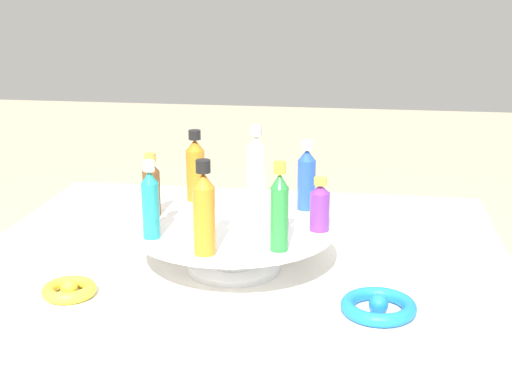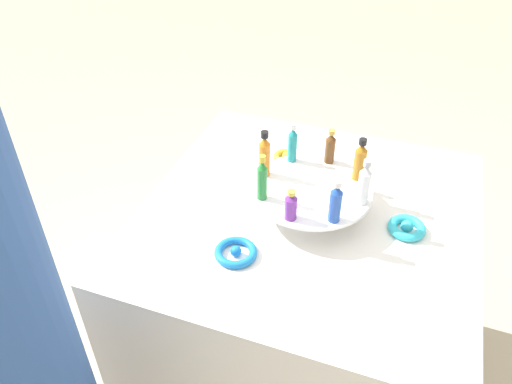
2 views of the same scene
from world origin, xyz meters
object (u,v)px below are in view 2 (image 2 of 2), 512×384
ribbon_bow_gold (286,157)px  bottle_green (262,179)px  display_stand (310,194)px  bottle_amber (360,161)px  bottle_orange (264,155)px  ribbon_bow_blue (236,252)px  ribbon_bow_teal (407,228)px  bottle_blue (336,203)px  person_figure (8,381)px  bottle_purple (291,206)px  bottle_teal (293,144)px  bottle_brown (330,148)px  bottle_clear (364,184)px

ribbon_bow_gold → bottle_green: bearing=-175.0°
display_stand → bottle_amber: bottle_amber is taller
bottle_orange → display_stand: bearing=-96.7°
ribbon_bow_blue → ribbon_bow_teal: size_ratio=1.08×
bottle_blue → person_figure: bearing=143.2°
bottle_purple → person_figure: size_ratio=0.05×
bottle_blue → bottle_orange: (0.13, 0.23, 0.01)m
ribbon_bow_teal → bottle_blue: bearing=122.9°
bottle_green → ribbon_bow_teal: bottle_green is taller
bottle_teal → bottle_amber: bearing=-96.7°
display_stand → person_figure: 0.83m
bottle_brown → bottle_orange: bearing=128.3°
bottle_brown → bottle_orange: (-0.12, 0.16, 0.01)m
bottle_orange → ribbon_bow_blue: 0.28m
bottle_purple → ribbon_bow_gold: 0.40m
bottle_teal → person_figure: 0.90m
bottle_brown → ribbon_bow_blue: bottle_brown is taller
display_stand → bottle_brown: 0.16m
ribbon_bow_teal → bottle_clear: bearing=99.8°
bottle_clear → ribbon_bow_teal: bearing=-80.2°
display_stand → bottle_brown: bearing=-6.7°
bottle_amber → ribbon_bow_blue: bearing=143.3°
bottle_amber → bottle_orange: size_ratio=0.91×
bottle_clear → ribbon_bow_gold: bearing=48.6°
bottle_purple → ribbon_bow_gold: size_ratio=1.04×
bottle_blue → bottle_purple: (-0.03, 0.10, -0.02)m
bottle_amber → ribbon_bow_gold: bearing=60.5°
bottle_clear → bottle_amber: size_ratio=1.04×
bottle_amber → ribbon_bow_teal: bottle_amber is taller
ribbon_bow_blue → bottle_orange: bearing=2.6°
display_stand → bottle_purple: (-0.14, 0.02, 0.06)m
display_stand → ribbon_bow_teal: 0.27m
person_figure → ribbon_bow_teal: bearing=-13.8°
display_stand → bottle_orange: (0.02, 0.14, 0.09)m
ribbon_bow_gold → bottle_orange: bearing=179.5°
ribbon_bow_blue → bottle_clear: bearing=-51.0°
ribbon_bow_blue → bottle_purple: bearing=-50.2°
ribbon_bow_blue → ribbon_bow_teal: ribbon_bow_teal is taller
bottle_teal → bottle_green: (-0.20, 0.02, 0.01)m
bottle_brown → ribbon_bow_gold: size_ratio=1.30×
bottle_blue → bottle_teal: size_ratio=1.00×
bottle_amber → bottle_clear: bearing=-164.2°
bottle_orange → person_figure: (-0.75, 0.24, -0.09)m
display_stand → bottle_green: bottle_green is taller
bottle_teal → ribbon_bow_gold: bearing=23.3°
person_figure → ribbon_bow_blue: bearing=0.7°
bottle_purple → bottle_clear: bearing=-51.7°
ribbon_bow_gold → bottle_teal: bearing=-156.7°
bottle_teal → bottle_green: bearing=173.3°
ribbon_bow_blue → ribbon_bow_gold: (0.46, 0.01, -0.00)m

